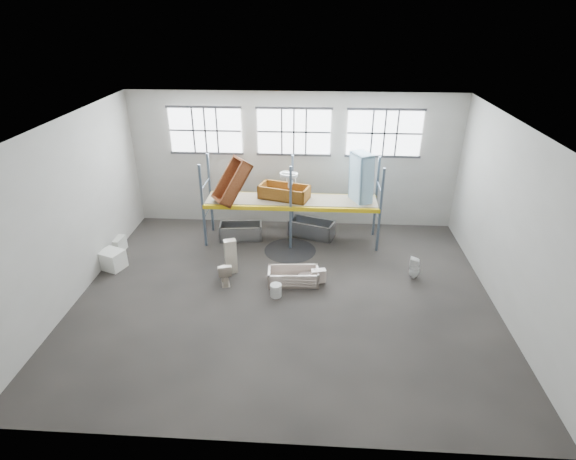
# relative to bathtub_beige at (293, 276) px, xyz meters

# --- Properties ---
(floor) EXTENTS (12.00, 10.00, 0.10)m
(floor) POSITION_rel_bathtub_beige_xyz_m (-0.21, -0.70, -0.28)
(floor) COLOR #48423D
(floor) RESTS_ON ground
(ceiling) EXTENTS (12.00, 10.00, 0.10)m
(ceiling) POSITION_rel_bathtub_beige_xyz_m (-0.21, -0.70, 4.82)
(ceiling) COLOR silver
(ceiling) RESTS_ON ground
(wall_back) EXTENTS (12.00, 0.10, 5.00)m
(wall_back) POSITION_rel_bathtub_beige_xyz_m (-0.21, 4.35, 2.27)
(wall_back) COLOR #A6A39B
(wall_back) RESTS_ON ground
(wall_front) EXTENTS (12.00, 0.10, 5.00)m
(wall_front) POSITION_rel_bathtub_beige_xyz_m (-0.21, -5.75, 2.27)
(wall_front) COLOR #9D9991
(wall_front) RESTS_ON ground
(wall_left) EXTENTS (0.10, 10.00, 5.00)m
(wall_left) POSITION_rel_bathtub_beige_xyz_m (-6.26, -0.70, 2.27)
(wall_left) COLOR #A4A199
(wall_left) RESTS_ON ground
(wall_right) EXTENTS (0.10, 10.00, 5.00)m
(wall_right) POSITION_rel_bathtub_beige_xyz_m (5.84, -0.70, 2.27)
(wall_right) COLOR #B4B0A7
(wall_right) RESTS_ON ground
(window_left) EXTENTS (2.60, 0.04, 1.60)m
(window_left) POSITION_rel_bathtub_beige_xyz_m (-3.41, 4.24, 3.37)
(window_left) COLOR white
(window_left) RESTS_ON wall_back
(window_mid) EXTENTS (2.60, 0.04, 1.60)m
(window_mid) POSITION_rel_bathtub_beige_xyz_m (-0.21, 4.24, 3.37)
(window_mid) COLOR white
(window_mid) RESTS_ON wall_back
(window_right) EXTENTS (2.60, 0.04, 1.60)m
(window_right) POSITION_rel_bathtub_beige_xyz_m (2.99, 4.24, 3.37)
(window_right) COLOR white
(window_right) RESTS_ON wall_back
(rack_upright_la) EXTENTS (0.08, 0.08, 3.00)m
(rack_upright_la) POSITION_rel_bathtub_beige_xyz_m (-3.21, 2.20, 1.27)
(rack_upright_la) COLOR slate
(rack_upright_la) RESTS_ON floor
(rack_upright_lb) EXTENTS (0.08, 0.08, 3.00)m
(rack_upright_lb) POSITION_rel_bathtub_beige_xyz_m (-3.21, 3.40, 1.27)
(rack_upright_lb) COLOR slate
(rack_upright_lb) RESTS_ON floor
(rack_upright_ma) EXTENTS (0.08, 0.08, 3.00)m
(rack_upright_ma) POSITION_rel_bathtub_beige_xyz_m (-0.21, 2.20, 1.27)
(rack_upright_ma) COLOR slate
(rack_upright_ma) RESTS_ON floor
(rack_upright_mb) EXTENTS (0.08, 0.08, 3.00)m
(rack_upright_mb) POSITION_rel_bathtub_beige_xyz_m (-0.21, 3.40, 1.27)
(rack_upright_mb) COLOR slate
(rack_upright_mb) RESTS_ON floor
(rack_upright_ra) EXTENTS (0.08, 0.08, 3.00)m
(rack_upright_ra) POSITION_rel_bathtub_beige_xyz_m (2.79, 2.20, 1.27)
(rack_upright_ra) COLOR slate
(rack_upright_ra) RESTS_ON floor
(rack_upright_rb) EXTENTS (0.08, 0.08, 3.00)m
(rack_upright_rb) POSITION_rel_bathtub_beige_xyz_m (2.79, 3.40, 1.27)
(rack_upright_rb) COLOR slate
(rack_upright_rb) RESTS_ON floor
(rack_beam_front) EXTENTS (6.00, 0.10, 0.14)m
(rack_beam_front) POSITION_rel_bathtub_beige_xyz_m (-0.21, 2.20, 1.27)
(rack_beam_front) COLOR yellow
(rack_beam_front) RESTS_ON floor
(rack_beam_back) EXTENTS (6.00, 0.10, 0.14)m
(rack_beam_back) POSITION_rel_bathtub_beige_xyz_m (-0.21, 3.40, 1.27)
(rack_beam_back) COLOR yellow
(rack_beam_back) RESTS_ON floor
(shelf_deck) EXTENTS (5.90, 1.10, 0.03)m
(shelf_deck) POSITION_rel_bathtub_beige_xyz_m (-0.21, 2.80, 1.35)
(shelf_deck) COLOR gray
(shelf_deck) RESTS_ON floor
(wet_patch) EXTENTS (1.80, 1.80, 0.00)m
(wet_patch) POSITION_rel_bathtub_beige_xyz_m (-0.21, 2.00, -0.22)
(wet_patch) COLOR black
(wet_patch) RESTS_ON floor
(bathtub_beige) EXTENTS (1.59, 0.84, 0.45)m
(bathtub_beige) POSITION_rel_bathtub_beige_xyz_m (0.00, 0.00, 0.00)
(bathtub_beige) COLOR beige
(bathtub_beige) RESTS_ON floor
(cistern_spare) EXTENTS (0.48, 0.31, 0.42)m
(cistern_spare) POSITION_rel_bathtub_beige_xyz_m (0.76, -0.02, 0.05)
(cistern_spare) COLOR beige
(cistern_spare) RESTS_ON bathtub_beige
(sink_in_tub) EXTENTS (0.56, 0.56, 0.17)m
(sink_in_tub) POSITION_rel_bathtub_beige_xyz_m (0.39, 0.04, -0.07)
(sink_in_tub) COLOR beige
(sink_in_tub) RESTS_ON bathtub_beige
(toilet_beige) EXTENTS (0.61, 0.82, 0.75)m
(toilet_beige) POSITION_rel_bathtub_beige_xyz_m (-2.10, -0.13, 0.15)
(toilet_beige) COLOR beige
(toilet_beige) RESTS_ON floor
(cistern_tall) EXTENTS (0.43, 0.35, 1.14)m
(cistern_tall) POSITION_rel_bathtub_beige_xyz_m (-2.00, 0.50, 0.34)
(cistern_tall) COLOR beige
(cistern_tall) RESTS_ON floor
(toilet_white) EXTENTS (0.39, 0.38, 0.71)m
(toilet_white) POSITION_rel_bathtub_beige_xyz_m (3.75, 0.51, 0.13)
(toilet_white) COLOR white
(toilet_white) RESTS_ON floor
(steel_tub_left) EXTENTS (1.58, 0.86, 0.55)m
(steel_tub_left) POSITION_rel_bathtub_beige_xyz_m (-2.06, 2.84, 0.05)
(steel_tub_left) COLOR #AEB1B6
(steel_tub_left) RESTS_ON floor
(steel_tub_right) EXTENTS (1.76, 1.23, 0.59)m
(steel_tub_right) POSITION_rel_bathtub_beige_xyz_m (0.52, 3.20, 0.07)
(steel_tub_right) COLOR #A5A8AD
(steel_tub_right) RESTS_ON floor
(rust_tub_flat) EXTENTS (1.87, 1.26, 0.48)m
(rust_tub_flat) POSITION_rel_bathtub_beige_xyz_m (-0.47, 2.90, 1.59)
(rust_tub_flat) COLOR brown
(rust_tub_flat) RESTS_ON shelf_deck
(rust_tub_tilted) EXTENTS (1.52, 1.38, 1.61)m
(rust_tub_tilted) POSITION_rel_bathtub_beige_xyz_m (-2.23, 2.57, 2.07)
(rust_tub_tilted) COLOR brown
(rust_tub_tilted) RESTS_ON shelf_deck
(sink_on_shelf) EXTENTS (0.72, 0.63, 0.55)m
(sink_on_shelf) POSITION_rel_bathtub_beige_xyz_m (-0.30, 2.68, 1.87)
(sink_on_shelf) COLOR silver
(sink_on_shelf) RESTS_ON rust_tub_flat
(blue_tub_upright) EXTENTS (0.85, 0.99, 1.80)m
(blue_tub_upright) POSITION_rel_bathtub_beige_xyz_m (2.14, 2.85, 2.17)
(blue_tub_upright) COLOR #9BCAE7
(blue_tub_upright) RESTS_ON shelf_deck
(bucket) EXTENTS (0.35, 0.35, 0.39)m
(bucket) POSITION_rel_bathtub_beige_xyz_m (-0.47, -0.75, -0.03)
(bucket) COLOR beige
(bucket) RESTS_ON floor
(carton_near) EXTENTS (0.88, 0.82, 0.61)m
(carton_near) POSITION_rel_bathtub_beige_xyz_m (-5.88, 0.51, 0.08)
(carton_near) COLOR white
(carton_near) RESTS_ON floor
(carton_far) EXTENTS (0.65, 0.65, 0.50)m
(carton_far) POSITION_rel_bathtub_beige_xyz_m (-6.27, 1.63, 0.02)
(carton_far) COLOR beige
(carton_far) RESTS_ON floor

